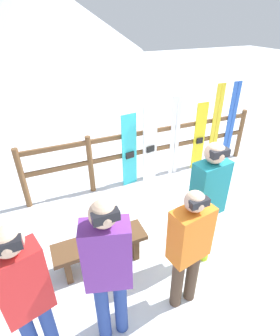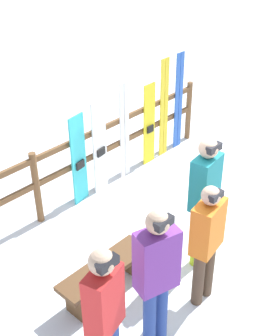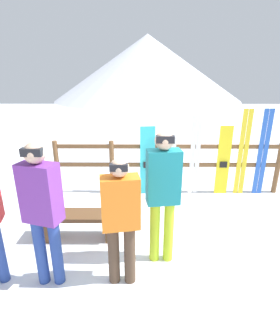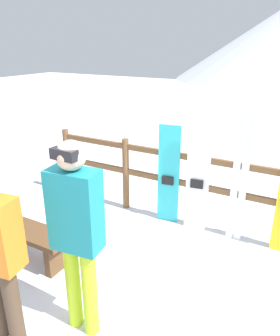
# 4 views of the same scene
# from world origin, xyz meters

# --- Properties ---
(ground_plane) EXTENTS (40.00, 40.00, 0.00)m
(ground_plane) POSITION_xyz_m (0.00, 0.00, 0.00)
(ground_plane) COLOR white
(mountain_backdrop) EXTENTS (18.00, 18.00, 6.00)m
(mountain_backdrop) POSITION_xyz_m (0.00, 23.93, 3.00)
(mountain_backdrop) COLOR silver
(mountain_backdrop) RESTS_ON ground
(fence) EXTENTS (4.72, 0.10, 1.12)m
(fence) POSITION_xyz_m (-0.00, 1.93, 0.66)
(fence) COLOR brown
(fence) RESTS_ON ground
(bench) EXTENTS (1.21, 0.36, 0.43)m
(bench) POSITION_xyz_m (-1.49, 0.22, 0.32)
(bench) COLOR brown
(bench) RESTS_ON ground
(person_orange) EXTENTS (0.45, 0.30, 1.58)m
(person_orange) POSITION_xyz_m (-0.77, -0.66, 0.91)
(person_orange) COLOR #4C3828
(person_orange) RESTS_ON ground
(person_purple) EXTENTS (0.46, 0.34, 1.75)m
(person_purple) POSITION_xyz_m (-1.63, -0.68, 1.03)
(person_purple) COLOR navy
(person_purple) RESTS_ON ground
(person_teal) EXTENTS (0.43, 0.28, 1.78)m
(person_teal) POSITION_xyz_m (-0.27, -0.26, 1.05)
(person_teal) COLOR #B7D826
(person_teal) RESTS_ON ground
(snowboard_cyan) EXTENTS (0.30, 0.09, 1.43)m
(snowboard_cyan) POSITION_xyz_m (-0.42, 1.87, 0.71)
(snowboard_cyan) COLOR #2DBFCC
(snowboard_cyan) RESTS_ON ground
(snowboard_white) EXTENTS (0.31, 0.09, 1.52)m
(snowboard_white) POSITION_xyz_m (0.01, 1.87, 0.76)
(snowboard_white) COLOR white
(snowboard_white) RESTS_ON ground
(ski_pair_white) EXTENTS (0.20, 0.02, 1.64)m
(ski_pair_white) POSITION_xyz_m (0.55, 1.88, 0.82)
(ski_pair_white) COLOR white
(ski_pair_white) RESTS_ON ground
(snowboard_yellow) EXTENTS (0.26, 0.05, 1.45)m
(snowboard_yellow) POSITION_xyz_m (1.14, 1.87, 0.72)
(snowboard_yellow) COLOR yellow
(snowboard_yellow) RESTS_ON ground
(ski_pair_yellow) EXTENTS (0.19, 0.02, 1.78)m
(ski_pair_yellow) POSITION_xyz_m (1.52, 1.88, 0.89)
(ski_pair_yellow) COLOR yellow
(ski_pair_yellow) RESTS_ON ground
(ski_pair_blue) EXTENTS (0.20, 0.02, 1.78)m
(ski_pair_blue) POSITION_xyz_m (1.92, 1.88, 0.89)
(ski_pair_blue) COLOR blue
(ski_pair_blue) RESTS_ON ground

